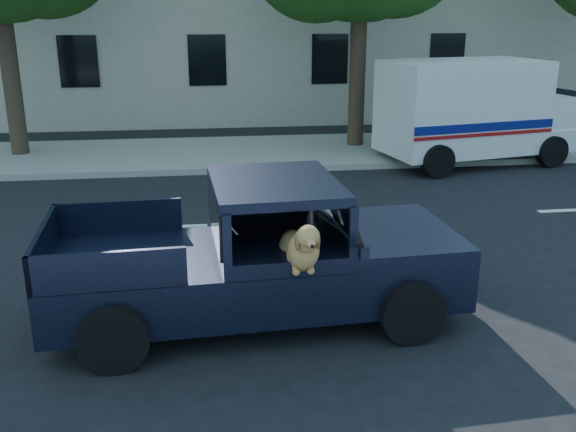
# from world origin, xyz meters

# --- Properties ---
(ground) EXTENTS (120.00, 120.00, 0.00)m
(ground) POSITION_xyz_m (0.00, 0.00, 0.00)
(ground) COLOR black
(ground) RESTS_ON ground
(far_sidewalk) EXTENTS (60.00, 4.00, 0.15)m
(far_sidewalk) POSITION_xyz_m (0.00, 9.20, 0.07)
(far_sidewalk) COLOR gray
(far_sidewalk) RESTS_ON ground
(lane_stripes) EXTENTS (21.60, 0.14, 0.01)m
(lane_stripes) POSITION_xyz_m (2.00, 3.40, 0.01)
(lane_stripes) COLOR silver
(lane_stripes) RESTS_ON ground
(pickup_truck) EXTENTS (5.12, 2.66, 1.80)m
(pickup_truck) POSITION_xyz_m (1.31, -0.36, 0.61)
(pickup_truck) COLOR black
(pickup_truck) RESTS_ON ground
(mail_truck) EXTENTS (5.03, 3.17, 2.57)m
(mail_truck) POSITION_xyz_m (7.49, 7.59, 1.13)
(mail_truck) COLOR silver
(mail_truck) RESTS_ON ground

